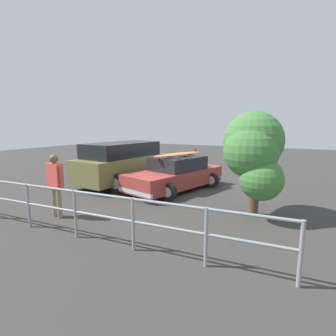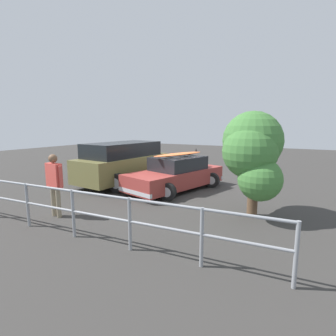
% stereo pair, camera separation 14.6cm
% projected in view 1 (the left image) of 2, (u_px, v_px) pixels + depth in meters
% --- Properties ---
extents(ground_plane, '(44.00, 44.00, 0.02)m').
position_uv_depth(ground_plane, '(172.00, 188.00, 10.65)').
color(ground_plane, '#383533').
rests_on(ground_plane, ground).
extents(sedan_car, '(2.90, 4.52, 1.58)m').
position_uv_depth(sedan_car, '(176.00, 174.00, 10.29)').
color(sedan_car, '#9E3833').
rests_on(sedan_car, ground).
extents(suv_car, '(2.79, 4.54, 1.78)m').
position_uv_depth(suv_car, '(122.00, 163.00, 11.27)').
color(suv_car, brown).
rests_on(suv_car, ground).
extents(person_bystander, '(0.68, 0.24, 1.75)m').
position_uv_depth(person_bystander, '(55.00, 180.00, 7.09)').
color(person_bystander, gray).
rests_on(person_bystander, ground).
extents(railing_fence, '(9.10, 0.63, 1.10)m').
position_uv_depth(railing_fence, '(75.00, 207.00, 5.84)').
color(railing_fence, gray).
rests_on(railing_fence, ground).
extents(bush_near_left, '(1.70, 2.03, 2.90)m').
position_uv_depth(bush_near_left, '(254.00, 149.00, 7.12)').
color(bush_near_left, brown).
rests_on(bush_near_left, ground).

